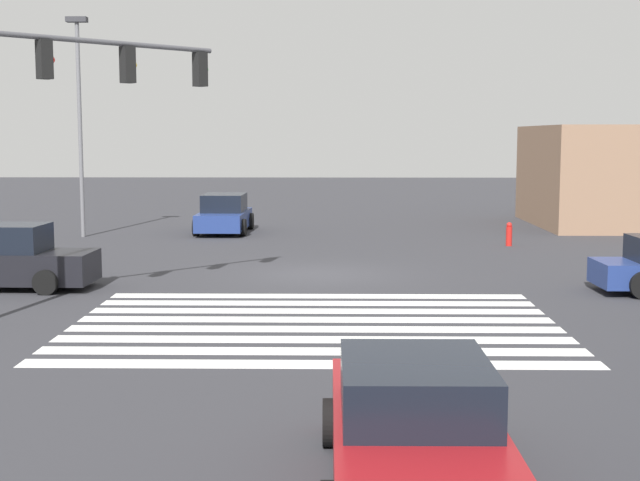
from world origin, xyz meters
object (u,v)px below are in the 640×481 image
object	(u,v)px
car_0	(413,429)
car_3	(224,215)
fire_hydrant	(509,234)
traffic_signal_mast	(59,102)
street_light_pole_a	(79,107)

from	to	relation	value
car_0	car_3	distance (m)	27.31
car_0	fire_hydrant	xyz separation A→B (m)	(5.45, 22.46, -0.27)
traffic_signal_mast	car_3	world-z (taller)	traffic_signal_mast
car_0	fire_hydrant	size ratio (longest dim) A/B	5.16
street_light_pole_a	fire_hydrant	distance (m)	17.10
car_0	car_3	bearing A→B (deg)	11.12
street_light_pole_a	fire_hydrant	bearing A→B (deg)	-9.42
traffic_signal_mast	street_light_pole_a	xyz separation A→B (m)	(-3.87, 15.13, 0.36)
car_0	street_light_pole_a	world-z (taller)	street_light_pole_a
car_0	fire_hydrant	bearing A→B (deg)	-13.92
car_0	fire_hydrant	world-z (taller)	car_0
street_light_pole_a	car_3	bearing A→B (deg)	16.73
traffic_signal_mast	fire_hydrant	xyz separation A→B (m)	(12.37, 12.44, -4.27)
car_3	street_light_pole_a	bearing A→B (deg)	-72.15
traffic_signal_mast	street_light_pole_a	size ratio (longest dim) A/B	0.74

